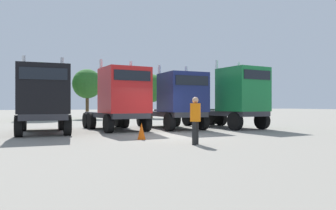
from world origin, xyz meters
TOP-DOWN VIEW (x-y plane):
  - ground at (0.00, 0.00)m, footprint 200.00×200.00m
  - semi_truck_black at (-5.68, 3.08)m, footprint 2.61×6.14m
  - semi_truck_red at (-1.44, 3.70)m, footprint 3.16×5.95m
  - semi_truck_navy at (2.16, 3.68)m, footprint 2.75×6.24m
  - semi_truck_green at (5.88, 2.85)m, footprint 3.31×6.71m
  - visitor_in_hivis at (-0.41, -3.76)m, footprint 0.57×0.57m
  - traffic_cone_mid at (-1.75, -1.22)m, footprint 0.36×0.36m
  - oak_far_left at (-5.51, 20.79)m, footprint 4.35×4.35m
  - oak_far_centre at (-0.68, 22.32)m, footprint 3.30×3.30m
  - oak_far_right at (6.48, 21.03)m, footprint 3.29×3.29m

SIDE VIEW (x-z plane):
  - ground at x=0.00m, z-range 0.00..0.00m
  - traffic_cone_mid at x=-1.75m, z-range 0.00..0.73m
  - visitor_in_hivis at x=-0.41m, z-range 0.15..1.97m
  - semi_truck_black at x=-5.68m, z-range -0.25..3.84m
  - semi_truck_navy at x=2.16m, z-range -0.21..3.83m
  - semi_truck_red at x=-1.44m, z-range -0.21..4.01m
  - semi_truck_green at x=5.88m, z-range -0.21..4.22m
  - oak_far_right at x=6.48m, z-range 0.90..6.04m
  - oak_far_left at x=-5.51m, z-range 0.78..6.70m
  - oak_far_centre at x=-0.68m, z-range 1.11..6.68m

